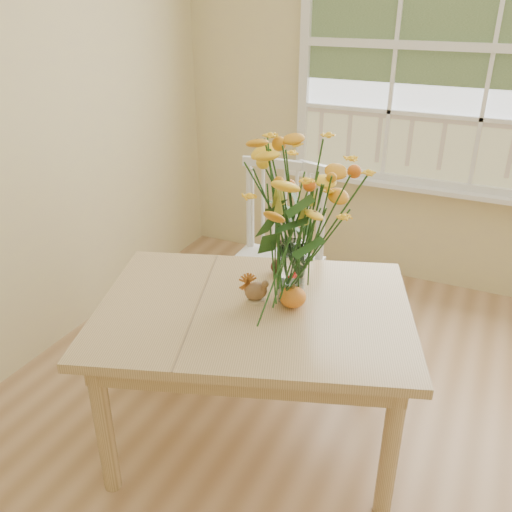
% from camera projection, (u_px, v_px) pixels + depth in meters
% --- Properties ---
extents(wall_back, '(4.00, 0.02, 2.70)m').
position_uv_depth(wall_back, '(488.00, 84.00, 3.17)').
color(wall_back, beige).
rests_on(wall_back, floor).
extents(window, '(2.42, 0.12, 1.74)m').
position_uv_depth(window, '(494.00, 52.00, 3.06)').
color(window, silver).
rests_on(window, wall_back).
extents(dining_table, '(1.50, 1.27, 0.68)m').
position_uv_depth(dining_table, '(254.00, 325.00, 2.25)').
color(dining_table, tan).
rests_on(dining_table, floor).
extents(windsor_chair, '(0.48, 0.46, 1.02)m').
position_uv_depth(windsor_chair, '(277.00, 250.00, 2.95)').
color(windsor_chair, white).
rests_on(windsor_chair, floor).
extents(flower_vase, '(0.53, 0.53, 0.63)m').
position_uv_depth(flower_vase, '(293.00, 215.00, 2.10)').
color(flower_vase, white).
rests_on(flower_vase, dining_table).
extents(pumpkin, '(0.11, 0.11, 0.09)m').
position_uv_depth(pumpkin, '(293.00, 298.00, 2.19)').
color(pumpkin, '#C35D16').
rests_on(pumpkin, dining_table).
extents(turkey_figurine, '(0.12, 0.11, 0.12)m').
position_uv_depth(turkey_figurine, '(256.00, 291.00, 2.23)').
color(turkey_figurine, '#CCB78C').
rests_on(turkey_figurine, dining_table).
extents(dark_gourd, '(0.13, 0.11, 0.06)m').
position_uv_depth(dark_gourd, '(278.00, 267.00, 2.45)').
color(dark_gourd, '#38160F').
rests_on(dark_gourd, dining_table).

